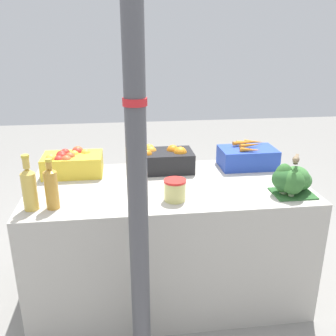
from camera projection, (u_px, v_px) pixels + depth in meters
ground_plane at (168, 289)px, 2.47m from camera, size 10.00×10.00×0.00m
market_table at (168, 240)px, 2.34m from camera, size 1.63×0.79×0.75m
support_pole at (136, 123)px, 1.45m from camera, size 0.10×0.10×2.53m
apple_crate at (72, 162)px, 2.34m from camera, size 0.36×0.23×0.16m
orange_crate at (164, 159)px, 2.41m from camera, size 0.36×0.23×0.16m
carrot_crate at (247, 157)px, 2.48m from camera, size 0.36×0.24×0.16m
broccoli_pile at (291, 180)px, 2.05m from camera, size 0.24×0.21×0.18m
juice_bottle_golden at (29, 187)px, 1.86m from camera, size 0.07×0.07×0.29m
juice_bottle_amber at (51, 187)px, 1.87m from camera, size 0.07×0.07×0.26m
pickle_jar at (175, 190)px, 1.98m from camera, size 0.12×0.12×0.12m
sparrow_bird at (296, 160)px, 2.00m from camera, size 0.08×0.12×0.05m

